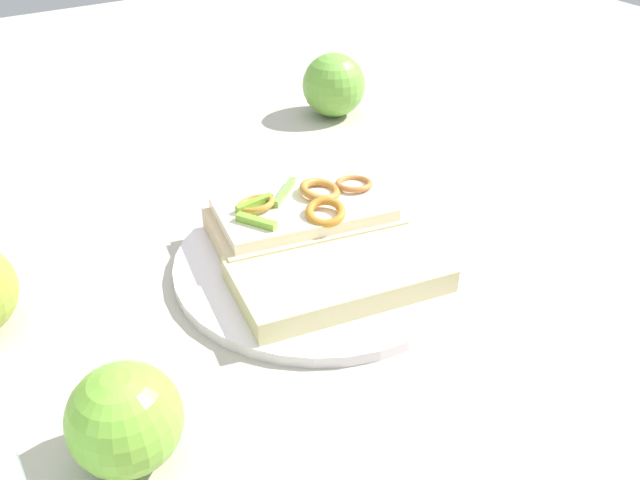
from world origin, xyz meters
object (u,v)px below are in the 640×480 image
sandwich (304,218)px  apple_2 (334,85)px  plate (320,263)px  apple_1 (125,419)px  bread_slice_side (338,274)px

sandwich → apple_2: (0.19, 0.25, 0.01)m
plate → apple_1: apple_1 is taller
bread_slice_side → apple_1: 0.23m
bread_slice_side → apple_1: (-0.21, -0.08, 0.02)m
bread_slice_side → plate: bearing=88.6°
apple_1 → apple_2: (0.42, 0.41, 0.00)m
apple_1 → apple_2: size_ratio=0.90×
plate → sandwich: (0.01, 0.04, 0.02)m
apple_1 → apple_2: bearing=44.4°
plate → bread_slice_side: (-0.01, -0.04, 0.02)m
sandwich → plate: bearing=-90.6°
bread_slice_side → apple_2: 0.39m
plate → sandwich: size_ratio=1.43×
bread_slice_side → apple_2: (0.21, 0.33, 0.02)m
bread_slice_side → apple_1: bearing=-151.1°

